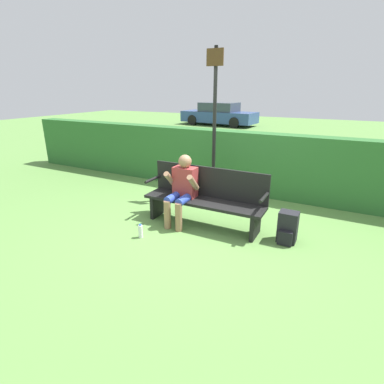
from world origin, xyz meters
name	(u,v)px	position (x,y,z in m)	size (l,w,h in m)	color
ground_plane	(203,225)	(0.00, 0.00, 0.00)	(40.00, 40.00, 0.00)	#5B8942
hedge_back	(243,162)	(0.00, 1.94, 0.64)	(12.00, 0.40, 1.29)	#2D662D
park_bench	(205,197)	(0.00, 0.08, 0.47)	(1.99, 0.46, 0.94)	black
person_seated	(182,187)	(-0.35, -0.05, 0.63)	(0.51, 0.57, 1.13)	#993333
backpack	(287,228)	(1.33, 0.06, 0.22)	(0.27, 0.29, 0.46)	black
water_bottle	(141,231)	(-0.64, -0.83, 0.10)	(0.07, 0.07, 0.22)	white
signpost	(214,118)	(-0.42, 1.34, 1.60)	(0.33, 0.09, 2.86)	black
parked_car	(219,115)	(-5.21, 13.08, 0.63)	(4.59, 2.02, 1.32)	#2D4784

